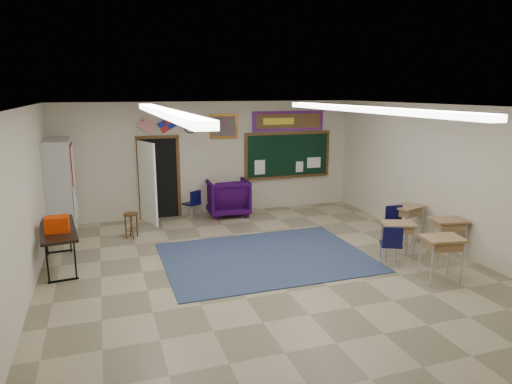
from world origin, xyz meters
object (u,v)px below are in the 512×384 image
object	(u,v)px
folding_table	(59,245)
wooden_stool	(131,225)
wingback_armchair	(228,197)
student_desk_front_left	(397,239)
student_desk_front_right	(407,221)

from	to	relation	value
folding_table	wooden_stool	bearing A→B (deg)	37.48
wingback_armchair	student_desk_front_left	distance (m)	4.84
wingback_armchair	wooden_stool	world-z (taller)	wingback_armchair
student_desk_front_right	wooden_stool	distance (m)	6.16
folding_table	wooden_stool	world-z (taller)	folding_table
student_desk_front_left	student_desk_front_right	bearing A→B (deg)	64.33
wingback_armchair	folding_table	bearing A→B (deg)	34.79
folding_table	wooden_stool	size ratio (longest dim) A/B	3.28
student_desk_front_right	folding_table	distance (m)	7.21
student_desk_front_right	wooden_stool	bearing A→B (deg)	141.95
student_desk_front_left	folding_table	bearing A→B (deg)	-176.58
student_desk_front_right	folding_table	size ratio (longest dim) A/B	0.43
student_desk_front_right	wooden_stool	size ratio (longest dim) A/B	1.41
wingback_armchair	student_desk_front_right	world-z (taller)	wingback_armchair
student_desk_front_left	wooden_stool	size ratio (longest dim) A/B	1.31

